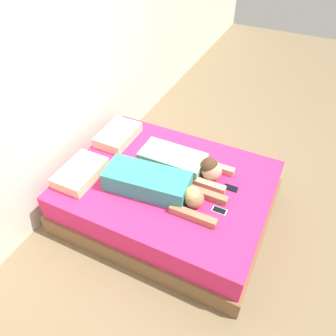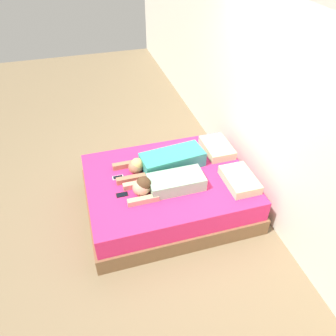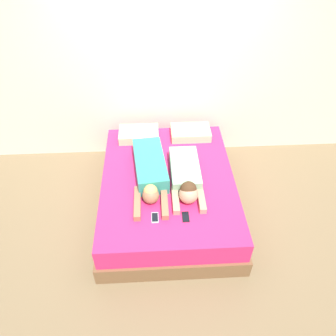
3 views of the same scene
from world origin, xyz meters
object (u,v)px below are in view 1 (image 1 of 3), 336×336
at_px(bed, 168,196).
at_px(person_right, 185,163).
at_px(pillow_head_left, 81,173).
at_px(cell_phone_left, 219,211).
at_px(pillow_head_right, 118,135).
at_px(person_left, 157,185).
at_px(cell_phone_right, 231,188).

relative_size(bed, person_right, 2.18).
height_order(bed, person_right, person_right).
bearing_deg(pillow_head_left, cell_phone_left, -82.67).
relative_size(bed, cell_phone_left, 15.20).
height_order(pillow_head_right, person_right, person_right).
relative_size(pillow_head_right, person_right, 0.55).
bearing_deg(pillow_head_right, cell_phone_left, -110.27).
bearing_deg(pillow_head_right, person_left, -125.33).
distance_m(person_left, cell_phone_left, 0.62).
relative_size(bed, pillow_head_left, 3.94).
bearing_deg(person_left, cell_phone_left, -86.54).
relative_size(person_right, cell_phone_right, 6.98).
relative_size(pillow_head_left, cell_phone_right, 3.86).
relative_size(bed, pillow_head_right, 3.94).
distance_m(bed, person_right, 0.41).
relative_size(pillow_head_right, cell_phone_right, 3.86).
xyz_separation_m(bed, pillow_head_right, (0.35, 0.80, 0.31)).
height_order(pillow_head_left, person_right, person_right).
xyz_separation_m(person_right, cell_phone_right, (-0.05, -0.50, -0.08)).
bearing_deg(bed, pillow_head_right, 66.49).
bearing_deg(person_left, person_right, -16.24).
distance_m(cell_phone_left, cell_phone_right, 0.32).
bearing_deg(bed, person_right, -26.44).
bearing_deg(pillow_head_right, cell_phone_right, -98.00).
bearing_deg(cell_phone_right, person_right, 84.50).
height_order(pillow_head_right, person_left, person_left).
height_order(pillow_head_right, cell_phone_right, pillow_head_right).
height_order(pillow_head_left, cell_phone_right, pillow_head_left).
bearing_deg(person_right, bed, 153.56).
height_order(bed, cell_phone_left, cell_phone_left).
bearing_deg(cell_phone_left, cell_phone_right, -1.19).
bearing_deg(cell_phone_left, pillow_head_right, 69.73).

